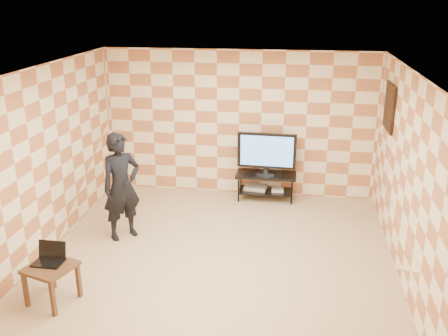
{
  "coord_description": "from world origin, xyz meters",
  "views": [
    {
      "loc": [
        1.02,
        -6.38,
        3.63
      ],
      "look_at": [
        0.0,
        0.6,
        1.15
      ],
      "focal_mm": 40.0,
      "sensor_mm": 36.0,
      "label": 1
    }
  ],
  "objects_px": {
    "person": "(121,186)",
    "side_table": "(51,272)",
    "tv": "(267,152)",
    "tv_stand": "(266,181)"
  },
  "relations": [
    {
      "from": "side_table",
      "to": "person",
      "type": "bearing_deg",
      "value": 81.03
    },
    {
      "from": "side_table",
      "to": "person",
      "type": "height_order",
      "value": "person"
    },
    {
      "from": "tv_stand",
      "to": "person",
      "type": "distance_m",
      "value": 2.82
    },
    {
      "from": "tv_stand",
      "to": "person",
      "type": "height_order",
      "value": "person"
    },
    {
      "from": "person",
      "to": "side_table",
      "type": "bearing_deg",
      "value": -143.31
    },
    {
      "from": "side_table",
      "to": "tv",
      "type": "bearing_deg",
      "value": 56.83
    },
    {
      "from": "tv_stand",
      "to": "tv",
      "type": "height_order",
      "value": "tv"
    },
    {
      "from": "tv_stand",
      "to": "tv",
      "type": "bearing_deg",
      "value": -87.49
    },
    {
      "from": "tv",
      "to": "person",
      "type": "xyz_separation_m",
      "value": [
        -2.1,
        -1.82,
        -0.08
      ]
    },
    {
      "from": "person",
      "to": "tv_stand",
      "type": "bearing_deg",
      "value": -3.32
    }
  ]
}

